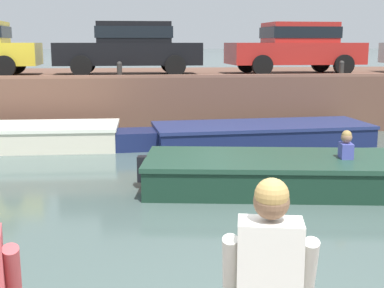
% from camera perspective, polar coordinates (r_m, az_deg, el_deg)
% --- Properties ---
extents(ground_plane, '(400.00, 400.00, 0.00)m').
position_cam_1_polar(ground_plane, '(9.30, -0.73, -4.98)').
color(ground_plane, '#4C605B').
extents(far_quay_wall, '(60.00, 6.00, 1.57)m').
position_cam_1_polar(far_quay_wall, '(17.67, -3.38, 5.13)').
color(far_quay_wall, brown).
rests_on(far_quay_wall, ground).
extents(far_wall_coping, '(60.00, 0.24, 0.08)m').
position_cam_1_polar(far_wall_coping, '(14.74, -2.87, 7.23)').
color(far_wall_coping, brown).
rests_on(far_wall_coping, far_quay_wall).
extents(boat_moored_west_cream, '(5.86, 1.86, 0.58)m').
position_cam_1_polar(boat_moored_west_cream, '(13.62, -19.30, 0.72)').
color(boat_moored_west_cream, silver).
rests_on(boat_moored_west_cream, ground).
extents(boat_moored_central_navy, '(6.51, 2.30, 0.52)m').
position_cam_1_polar(boat_moored_central_navy, '(13.49, 6.34, 1.05)').
color(boat_moored_central_navy, navy).
rests_on(boat_moored_central_navy, ground).
extents(motorboat_passing, '(6.52, 2.64, 1.05)m').
position_cam_1_polar(motorboat_passing, '(9.53, 12.89, -3.10)').
color(motorboat_passing, '#193828').
rests_on(motorboat_passing, ground).
extents(car_left_inner_black, '(4.26, 1.98, 1.54)m').
position_cam_1_polar(car_left_inner_black, '(16.12, -6.60, 10.35)').
color(car_left_inner_black, black).
rests_on(car_left_inner_black, far_quay_wall).
extents(car_centre_red, '(4.06, 2.10, 1.54)m').
position_cam_1_polar(car_centre_red, '(16.85, 11.02, 10.24)').
color(car_centre_red, '#B2231E').
rests_on(car_centre_red, far_quay_wall).
extents(mooring_bollard_mid, '(0.15, 0.15, 0.45)m').
position_cam_1_polar(mooring_bollard_mid, '(14.84, -7.74, 7.94)').
color(mooring_bollard_mid, '#2D2B28').
rests_on(mooring_bollard_mid, far_quay_wall).
extents(mooring_bollard_east, '(0.15, 0.15, 0.45)m').
position_cam_1_polar(mooring_bollard_east, '(15.95, 15.65, 7.84)').
color(mooring_bollard_east, '#2D2B28').
rests_on(mooring_bollard_east, far_quay_wall).
extents(person_seated_right, '(0.58, 0.59, 0.96)m').
position_cam_1_polar(person_seated_right, '(3.17, 8.20, -13.84)').
color(person_seated_right, '#282833').
rests_on(person_seated_right, near_quay).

